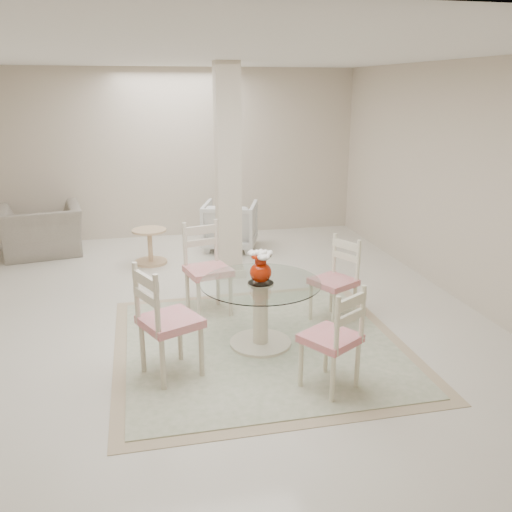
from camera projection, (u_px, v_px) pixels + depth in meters
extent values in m
plane|color=silver|center=(204.00, 317.00, 5.91)|extent=(7.00, 7.00, 0.00)
cube|color=beige|center=(175.00, 154.00, 8.77)|extent=(6.00, 0.02, 2.70)
cube|color=beige|center=(301.00, 352.00, 2.25)|extent=(6.00, 0.02, 2.70)
cube|color=beige|center=(465.00, 184.00, 6.12)|extent=(0.02, 7.00, 2.70)
cube|color=white|center=(196.00, 54.00, 5.10)|extent=(6.00, 7.00, 0.02)
cube|color=beige|center=(228.00, 174.00, 6.82)|extent=(0.30, 0.30, 2.70)
cube|color=tan|center=(260.00, 345.00, 5.26)|extent=(2.77, 2.77, 0.01)
cube|color=beige|center=(260.00, 344.00, 5.25)|extent=(2.54, 2.54, 0.01)
cylinder|color=beige|center=(260.00, 343.00, 5.25)|extent=(0.59, 0.59, 0.04)
cylinder|color=beige|center=(261.00, 313.00, 5.16)|extent=(0.15, 0.15, 0.61)
cylinder|color=beige|center=(261.00, 284.00, 5.07)|extent=(0.24, 0.24, 0.02)
cylinder|color=white|center=(261.00, 283.00, 5.06)|extent=(1.13, 1.13, 0.01)
ellipsoid|color=#AC1E05|center=(261.00, 272.00, 5.03)|extent=(0.20, 0.20, 0.19)
cylinder|color=#AC1E05|center=(261.00, 260.00, 5.00)|extent=(0.11, 0.11, 0.06)
cylinder|color=#AC1E05|center=(261.00, 256.00, 4.99)|extent=(0.18, 0.18, 0.02)
ellipsoid|color=white|center=(261.00, 253.00, 4.98)|extent=(0.12, 0.12, 0.05)
ellipsoid|color=white|center=(267.00, 254.00, 5.02)|extent=(0.12, 0.12, 0.05)
ellipsoid|color=white|center=(254.00, 254.00, 5.00)|extent=(0.12, 0.12, 0.05)
ellipsoid|color=white|center=(263.00, 257.00, 4.93)|extent=(0.12, 0.12, 0.05)
cylinder|color=#EEE7C3|center=(311.00, 303.00, 5.75)|extent=(0.04, 0.04, 0.42)
cylinder|color=#EEE7C3|center=(334.00, 312.00, 5.51)|extent=(0.04, 0.04, 0.42)
cylinder|color=#EEE7C3|center=(331.00, 295.00, 5.95)|extent=(0.04, 0.04, 0.42)
cylinder|color=#EEE7C3|center=(354.00, 304.00, 5.71)|extent=(0.04, 0.04, 0.42)
cube|color=red|center=(333.00, 282.00, 5.66)|extent=(0.54, 0.54, 0.06)
cube|color=#EEE7C3|center=(346.00, 251.00, 5.68)|extent=(0.21, 0.34, 0.49)
cylinder|color=beige|center=(199.00, 303.00, 5.69)|extent=(0.04, 0.04, 0.46)
cylinder|color=beige|center=(231.00, 297.00, 5.84)|extent=(0.04, 0.04, 0.46)
cylinder|color=beige|center=(187.00, 291.00, 6.00)|extent=(0.04, 0.04, 0.46)
cylinder|color=beige|center=(218.00, 286.00, 6.15)|extent=(0.04, 0.04, 0.46)
cube|color=red|center=(208.00, 271.00, 5.84)|extent=(0.54, 0.54, 0.07)
cube|color=beige|center=(201.00, 236.00, 5.91)|extent=(0.40, 0.14, 0.55)
cylinder|color=beige|center=(201.00, 352.00, 4.62)|extent=(0.05, 0.05, 0.47)
cylinder|color=beige|center=(180.00, 337.00, 4.90)|extent=(0.05, 0.05, 0.47)
cylinder|color=beige|center=(163.00, 365.00, 4.41)|extent=(0.05, 0.05, 0.47)
cylinder|color=beige|center=(143.00, 348.00, 4.69)|extent=(0.05, 0.05, 0.47)
cube|color=#B5131F|center=(170.00, 321.00, 4.57)|extent=(0.60, 0.60, 0.07)
cube|color=beige|center=(146.00, 289.00, 4.35)|extent=(0.21, 0.39, 0.55)
cylinder|color=beige|center=(326.00, 352.00, 4.69)|extent=(0.04, 0.04, 0.42)
cylinder|color=beige|center=(301.00, 365.00, 4.46)|extent=(0.04, 0.04, 0.42)
cylinder|color=beige|center=(357.00, 365.00, 4.46)|extent=(0.04, 0.04, 0.42)
cylinder|color=beige|center=(333.00, 379.00, 4.24)|extent=(0.04, 0.04, 0.42)
cube|color=red|center=(330.00, 338.00, 4.39)|extent=(0.55, 0.55, 0.06)
cube|color=beige|center=(351.00, 310.00, 4.17)|extent=(0.33, 0.23, 0.49)
imported|color=gray|center=(41.00, 231.00, 7.99)|extent=(1.29, 1.17, 0.74)
imported|color=silver|center=(230.00, 225.00, 8.32)|extent=(0.99, 1.00, 0.73)
cylinder|color=#D7AE84|center=(151.00, 262.00, 7.70)|extent=(0.46, 0.46, 0.04)
cylinder|color=#D7AE84|center=(150.00, 246.00, 7.63)|extent=(0.07, 0.07, 0.44)
cylinder|color=#D7AE84|center=(149.00, 230.00, 7.56)|extent=(0.48, 0.48, 0.03)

